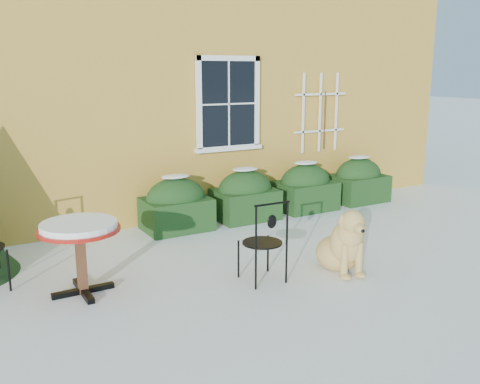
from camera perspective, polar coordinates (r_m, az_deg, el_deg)
ground at (r=6.85m, az=4.24°, el=-8.99°), size 80.00×80.00×0.00m
house at (r=12.78m, az=-14.12°, el=15.50°), size 12.40×8.40×6.40m
hedge_row at (r=9.64m, az=3.88°, el=-0.02°), size 4.95×0.80×0.91m
bistro_table at (r=6.38m, az=-16.76°, el=-4.36°), size 0.93×0.93×0.86m
patio_chair_near at (r=6.52m, az=2.60°, el=-5.26°), size 0.50×0.50×1.04m
dog at (r=6.99m, az=10.99°, el=-5.60°), size 0.67×0.95×0.89m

